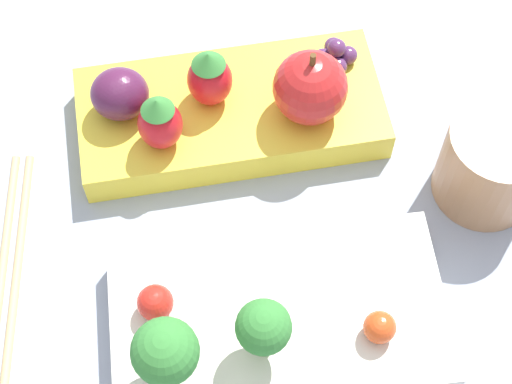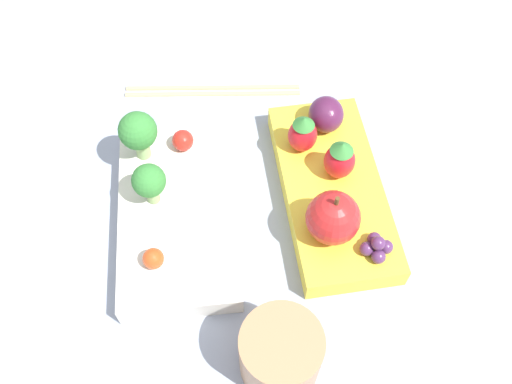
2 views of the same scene
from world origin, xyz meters
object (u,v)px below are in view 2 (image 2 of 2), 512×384
object	(u,v)px
chopsticks_pair	(213,90)
bento_box_savoury	(178,215)
broccoli_floret_0	(138,132)
strawberry_0	(340,159)
cherry_tomato_0	(153,259)
drinking_cup	(276,354)
broccoli_floret_1	(149,182)
bento_box_fruit	(333,194)
grape_cluster	(377,247)
apple	(333,218)
cherry_tomato_1	(183,140)
plum	(326,114)
strawberry_1	(303,133)

from	to	relation	value
chopsticks_pair	bento_box_savoury	bearing A→B (deg)	165.18
broccoli_floret_0	strawberry_0	world-z (taller)	broccoli_floret_0
cherry_tomato_0	drinking_cup	distance (m)	0.14
broccoli_floret_1	strawberry_0	bearing A→B (deg)	-85.77
bento_box_fruit	grape_cluster	size ratio (longest dim) A/B	6.90
cherry_tomato_0	apple	distance (m)	0.17
cherry_tomato_1	apple	size ratio (longest dim) A/B	0.37
grape_cluster	chopsticks_pair	bearing A→B (deg)	30.21
broccoli_floret_0	drinking_cup	distance (m)	0.26
bento_box_savoury	cherry_tomato_0	world-z (taller)	cherry_tomato_0
broccoli_floret_1	cherry_tomato_0	distance (m)	0.07
broccoli_floret_0	cherry_tomato_1	world-z (taller)	broccoli_floret_0
bento_box_fruit	cherry_tomato_1	xyz separation A→B (m)	(0.07, 0.15, 0.02)
bento_box_fruit	plum	bearing A→B (deg)	-2.51
cherry_tomato_1	chopsticks_pair	world-z (taller)	cherry_tomato_1
broccoli_floret_1	cherry_tomato_0	xyz separation A→B (m)	(-0.07, 0.00, -0.02)
plum	drinking_cup	xyz separation A→B (m)	(-0.25, 0.08, -0.01)
cherry_tomato_1	grape_cluster	world-z (taller)	same
chopsticks_pair	bento_box_fruit	bearing A→B (deg)	-145.34
bento_box_fruit	grape_cluster	distance (m)	0.08
bento_box_savoury	cherry_tomato_1	bearing A→B (deg)	-8.03
cherry_tomato_0	grape_cluster	distance (m)	0.21
strawberry_0	strawberry_1	world-z (taller)	strawberry_0
cherry_tomato_0	chopsticks_pair	xyz separation A→B (m)	(0.23, -0.07, -0.03)
grape_cluster	apple	bearing A→B (deg)	56.49
broccoli_floret_0	bento_box_savoury	bearing A→B (deg)	-155.65
apple	chopsticks_pair	bearing A→B (deg)	25.25
broccoli_floret_1	drinking_cup	xyz separation A→B (m)	(-0.17, -0.10, -0.03)
cherry_tomato_1	grape_cluster	xyz separation A→B (m)	(-0.14, -0.18, -0.00)
drinking_cup	chopsticks_pair	xyz separation A→B (m)	(0.33, 0.04, -0.03)
cherry_tomato_1	cherry_tomato_0	bearing A→B (deg)	166.39
broccoli_floret_0	strawberry_0	xyz separation A→B (m)	(-0.04, -0.20, -0.01)
cherry_tomato_1	drinking_cup	distance (m)	0.24
bento_box_fruit	broccoli_floret_1	xyz separation A→B (m)	(0.00, 0.18, 0.05)
bento_box_fruit	strawberry_1	bearing A→B (deg)	25.60
grape_cluster	chopsticks_pair	distance (m)	0.28
strawberry_1	drinking_cup	size ratio (longest dim) A/B	0.66
broccoli_floret_1	apple	bearing A→B (deg)	-107.42
broccoli_floret_1	grape_cluster	size ratio (longest dim) A/B	1.58
broccoli_floret_0	strawberry_1	world-z (taller)	broccoli_floret_0
cherry_tomato_0	bento_box_fruit	bearing A→B (deg)	-69.95
cherry_tomato_1	grape_cluster	distance (m)	0.23
cherry_tomato_0	broccoli_floret_0	bearing A→B (deg)	4.37
broccoli_floret_1	cherry_tomato_1	distance (m)	0.07
broccoli_floret_0	bento_box_fruit	bearing A→B (deg)	-107.54
drinking_cup	grape_cluster	bearing A→B (deg)	-49.74
apple	grape_cluster	world-z (taller)	apple
broccoli_floret_1	drinking_cup	bearing A→B (deg)	-148.67
bento_box_savoury	broccoli_floret_0	bearing A→B (deg)	24.35
apple	cherry_tomato_1	bearing A→B (deg)	49.73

